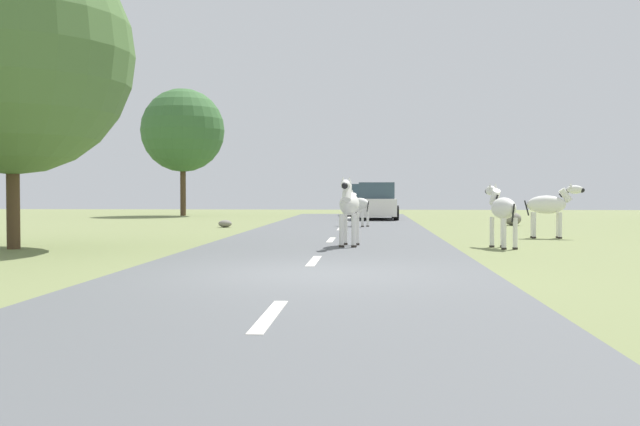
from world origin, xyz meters
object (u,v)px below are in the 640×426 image
at_px(zebra_3, 359,204).
at_px(car_1, 364,201).
at_px(car_0, 376,202).
at_px(rock_0, 225,224).
at_px(tree_2, 183,130).
at_px(zebra_1, 502,209).
at_px(tree_3, 11,54).
at_px(zebra_0, 349,205).
at_px(rock_3, 513,219).
at_px(zebra_2, 550,205).

distance_m(zebra_3, car_1, 13.17).
xyz_separation_m(car_0, rock_0, (-5.78, -7.49, -0.71)).
height_order(tree_2, rock_0, tree_2).
height_order(zebra_1, tree_3, tree_3).
xyz_separation_m(zebra_1, rock_0, (-8.59, 9.76, -0.79)).
bearing_deg(zebra_3, rock_0, 143.77).
distance_m(car_1, rock_0, 14.26).
xyz_separation_m(zebra_0, rock_0, (-4.98, 10.15, -0.88)).
bearing_deg(tree_3, zebra_3, 54.16).
height_order(car_0, rock_3, car_0).
distance_m(zebra_0, tree_3, 8.57).
distance_m(zebra_0, car_0, 17.66).
distance_m(tree_2, rock_0, 15.40).
distance_m(tree_3, rock_0, 12.00).
bearing_deg(car_0, zebra_0, -92.97).
bearing_deg(rock_0, zebra_1, -48.67).
relative_size(zebra_2, rock_3, 2.39).
height_order(zebra_2, car_0, car_0).
bearing_deg(zebra_1, car_1, 85.21).
distance_m(tree_3, rock_3, 19.72).
relative_size(car_0, rock_3, 6.13).
distance_m(zebra_0, rock_0, 11.34).
bearing_deg(rock_0, car_0, 52.33).
height_order(zebra_0, tree_3, tree_3).
distance_m(zebra_0, zebra_1, 3.63).
relative_size(tree_3, rock_3, 10.33).
distance_m(zebra_3, rock_3, 6.58).
relative_size(zebra_2, zebra_3, 1.22).
height_order(zebra_1, car_0, car_0).
distance_m(car_1, tree_3, 25.64).
relative_size(car_0, tree_2, 0.60).
distance_m(tree_2, tree_3, 24.65).
relative_size(zebra_2, tree_2, 0.23).
xyz_separation_m(zebra_2, rock_0, (-10.64, 5.89, -0.81)).
bearing_deg(tree_2, zebra_0, -66.97).
bearing_deg(rock_0, rock_3, 12.05).
bearing_deg(zebra_3, car_1, 52.15).
xyz_separation_m(zebra_2, tree_2, (-15.81, 19.61, 3.91)).
relative_size(zebra_1, tree_3, 0.22).
height_order(zebra_1, rock_3, zebra_1).
height_order(zebra_0, rock_3, zebra_0).
bearing_deg(car_1, rock_0, 65.37).
xyz_separation_m(zebra_3, rock_0, (-5.06, -0.10, -0.73)).
xyz_separation_m(tree_3, rock_0, (2.82, 10.81, -4.38)).
bearing_deg(zebra_2, tree_2, -137.73).
distance_m(zebra_2, zebra_3, 8.18).
height_order(zebra_3, rock_0, zebra_3).
height_order(tree_2, rock_3, tree_2).
height_order(zebra_1, zebra_3, zebra_1).
bearing_deg(car_0, zebra_2, -70.41).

